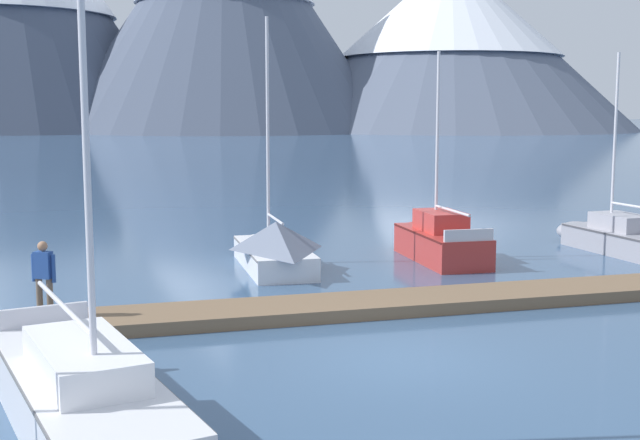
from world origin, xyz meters
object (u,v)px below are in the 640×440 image
sailboat_second_berth (93,410)px  person_on_dock (44,274)px  sailboat_mid_dock_port (273,245)px  sailboat_mid_dock_starboard (437,240)px  sailboat_far_berth (615,236)px

sailboat_second_berth → person_on_dock: sailboat_second_berth is taller
sailboat_mid_dock_port → sailboat_mid_dock_starboard: (5.52, 0.18, -0.08)m
sailboat_mid_dock_starboard → sailboat_mid_dock_port: bearing=-178.1°
sailboat_mid_dock_starboard → sailboat_far_berth: size_ratio=0.99×
sailboat_mid_dock_starboard → sailboat_far_berth: (6.52, -0.31, -0.11)m
sailboat_far_berth → person_on_dock: size_ratio=4.01×
sailboat_mid_dock_starboard → person_on_dock: 13.35m
sailboat_second_berth → person_on_dock: bearing=97.6°
sailboat_mid_dock_port → person_on_dock: size_ratio=4.55×
sailboat_second_berth → sailboat_far_berth: (17.54, 12.76, -0.09)m
sailboat_far_berth → sailboat_mid_dock_starboard: bearing=177.2°
sailboat_far_berth → person_on_dock: sailboat_far_berth is taller
sailboat_mid_dock_starboard → person_on_dock: size_ratio=3.97×
sailboat_second_berth → sailboat_mid_dock_port: size_ratio=1.13×
sailboat_mid_dock_port → sailboat_far_berth: sailboat_mid_dock_port is taller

